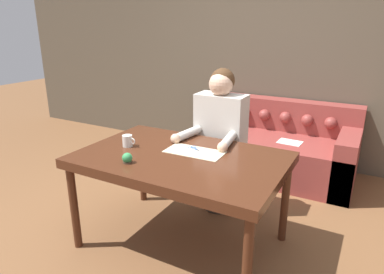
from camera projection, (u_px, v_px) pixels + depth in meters
name	position (u px, v px, depth m)	size (l,w,h in m)	color
ground_plane	(179.00, 238.00, 2.74)	(16.00, 16.00, 0.00)	brown
wall_back	(268.00, 53.00, 4.08)	(8.00, 0.06, 2.60)	brown
dining_table	(181.00, 164.00, 2.48)	(1.48, 0.96, 0.74)	#472314
couch	(279.00, 149.00, 3.87)	(1.62, 0.89, 0.80)	brown
person	(220.00, 141.00, 3.00)	(0.49, 0.61, 1.29)	#33281E
pattern_paper_main	(195.00, 152.00, 2.53)	(0.44, 0.23, 0.00)	beige
scissors	(196.00, 149.00, 2.58)	(0.22, 0.16, 0.01)	silver
mug	(128.00, 141.00, 2.63)	(0.11, 0.08, 0.09)	silver
pin_cushion	(127.00, 158.00, 2.32)	(0.07, 0.07, 0.07)	#4C3828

